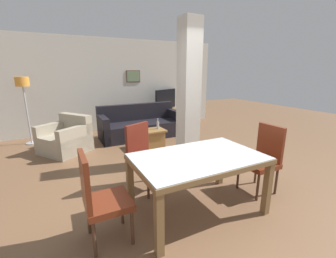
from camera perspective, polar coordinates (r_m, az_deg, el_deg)
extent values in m
plane|color=brown|center=(3.16, 7.22, -19.74)|extent=(18.00, 18.00, 0.00)
cube|color=silver|center=(7.08, -14.93, 10.72)|extent=(7.20, 0.06, 2.70)
cube|color=brown|center=(7.23, -8.83, 13.09)|extent=(0.44, 0.02, 0.36)
cube|color=gray|center=(7.22, -8.80, 13.09)|extent=(0.40, 0.01, 0.32)
cube|color=silver|center=(4.31, 5.24, 8.89)|extent=(0.34, 0.36, 2.70)
cube|color=brown|center=(2.48, 13.94, -11.10)|extent=(1.59, 0.06, 0.06)
cube|color=brown|center=(3.19, 2.91, -4.79)|extent=(1.59, 0.06, 0.06)
cube|color=brown|center=(2.50, -7.21, -10.63)|extent=(0.06, 0.88, 0.06)
cube|color=brown|center=(3.29, 18.78, -4.94)|extent=(0.06, 0.88, 0.06)
cube|color=silver|center=(2.81, 7.72, -6.90)|extent=(1.57, 0.98, 0.01)
cube|color=brown|center=(2.34, -2.30, -23.19)|extent=(0.08, 0.08, 0.69)
cube|color=brown|center=(3.16, 23.88, -13.73)|extent=(0.08, 0.08, 0.69)
cube|color=brown|center=(3.05, -9.59, -13.63)|extent=(0.08, 0.08, 0.69)
cube|color=brown|center=(3.72, 13.13, -8.47)|extent=(0.08, 0.08, 0.69)
cube|color=maroon|center=(3.42, -5.22, -8.44)|extent=(0.61, 0.61, 0.07)
cube|color=maroon|center=(3.46, -7.78, -2.96)|extent=(0.42, 0.22, 0.53)
cylinder|color=#492F20|center=(3.54, -0.67, -11.83)|extent=(0.04, 0.04, 0.41)
cylinder|color=#492F20|center=(3.29, -5.03, -14.10)|extent=(0.04, 0.04, 0.41)
cylinder|color=#492F20|center=(3.77, -5.21, -10.17)|extent=(0.04, 0.04, 0.41)
cylinder|color=#492F20|center=(3.53, -9.59, -12.09)|extent=(0.04, 0.04, 0.41)
cube|color=maroon|center=(2.55, -14.95, -17.63)|extent=(0.46, 0.46, 0.07)
cube|color=maroon|center=(2.38, -20.36, -12.22)|extent=(0.05, 0.44, 0.53)
cylinder|color=#492F20|center=(2.87, -11.58, -19.07)|extent=(0.04, 0.04, 0.41)
cylinder|color=#492F20|center=(2.57, -9.06, -23.46)|extent=(0.04, 0.04, 0.41)
cylinder|color=#492F20|center=(2.82, -19.53, -20.38)|extent=(0.04, 0.04, 0.41)
cylinder|color=#492F20|center=(2.51, -18.19, -25.13)|extent=(0.04, 0.04, 0.41)
cube|color=maroon|center=(3.61, 21.96, -8.24)|extent=(0.46, 0.46, 0.07)
cube|color=maroon|center=(3.66, 24.53, -3.16)|extent=(0.05, 0.44, 0.53)
cylinder|color=#492F20|center=(3.47, 21.84, -13.55)|extent=(0.04, 0.04, 0.41)
cylinder|color=#492F20|center=(3.69, 17.37, -11.34)|extent=(0.04, 0.04, 0.41)
cylinder|color=#492F20|center=(3.74, 25.79, -11.86)|extent=(0.04, 0.04, 0.41)
cylinder|color=#492F20|center=(3.95, 21.40, -9.95)|extent=(0.04, 0.04, 0.41)
cube|color=black|center=(6.19, -6.78, -0.12)|extent=(2.19, 0.89, 0.42)
cube|color=black|center=(6.42, -8.01, 4.37)|extent=(2.19, 0.18, 0.45)
cube|color=black|center=(6.56, 1.52, 1.96)|extent=(0.16, 0.89, 0.67)
cube|color=black|center=(5.90, -16.09, -0.10)|extent=(0.16, 0.89, 0.67)
cube|color=tan|center=(5.51, -24.70, -3.39)|extent=(1.20, 1.21, 0.40)
cube|color=tan|center=(5.60, -22.46, 1.45)|extent=(0.65, 0.82, 0.41)
cube|color=tan|center=(5.20, -22.32, -2.86)|extent=(0.78, 0.61, 0.63)
cube|color=tan|center=(5.77, -27.07, -1.71)|extent=(0.78, 0.61, 0.63)
cube|color=olive|center=(5.30, -4.29, -0.44)|extent=(0.64, 0.45, 0.04)
cube|color=olive|center=(5.35, -4.25, -2.62)|extent=(0.56, 0.37, 0.38)
cylinder|color=#B2B7BC|center=(5.36, -2.60, 0.97)|extent=(0.06, 0.06, 0.18)
cylinder|color=#B2B7BC|center=(5.33, -2.61, 2.21)|extent=(0.02, 0.02, 0.06)
cylinder|color=#B7B7BC|center=(5.33, -2.62, 2.60)|extent=(0.03, 0.03, 0.01)
cube|color=olive|center=(7.55, -0.58, 3.10)|extent=(0.90, 0.40, 0.53)
cube|color=black|center=(7.50, -0.59, 5.18)|extent=(0.43, 0.34, 0.03)
cube|color=black|center=(7.45, -0.59, 7.65)|extent=(0.89, 0.43, 0.62)
cylinder|color=#B7B7BC|center=(6.61, -31.26, -3.05)|extent=(0.27, 0.27, 0.02)
cylinder|color=#B7B7BC|center=(6.46, -32.09, 2.96)|extent=(0.04, 0.04, 1.40)
cylinder|color=#F29E38|center=(6.37, -33.09, 10.07)|extent=(0.30, 0.30, 0.22)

